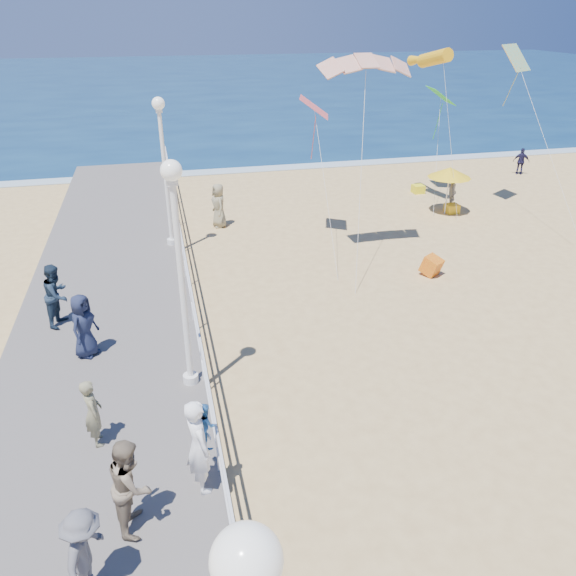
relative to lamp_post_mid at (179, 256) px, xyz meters
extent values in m
plane|color=tan|center=(5.35, 0.00, -3.66)|extent=(160.00, 160.00, 0.00)
cube|color=#0D2B4F|center=(5.35, 65.00, -3.65)|extent=(160.00, 90.00, 0.05)
cube|color=silver|center=(5.35, 20.50, -3.63)|extent=(160.00, 1.20, 0.04)
cube|color=slate|center=(-2.15, 0.00, -3.46)|extent=(5.00, 44.00, 0.40)
cube|color=white|center=(0.30, 0.00, -2.21)|extent=(0.05, 42.00, 0.06)
cube|color=white|center=(0.30, 0.00, -2.71)|extent=(0.05, 42.00, 0.04)
sphere|color=white|center=(0.00, -9.00, 1.84)|extent=(0.44, 0.44, 0.44)
cylinder|color=white|center=(0.00, 0.00, -3.16)|extent=(0.36, 0.36, 0.20)
cylinder|color=white|center=(0.00, 0.00, -0.81)|extent=(0.14, 0.14, 4.70)
sphere|color=white|center=(0.00, 0.00, 1.84)|extent=(0.44, 0.44, 0.44)
cylinder|color=white|center=(0.00, 9.00, -3.16)|extent=(0.36, 0.36, 0.20)
cylinder|color=white|center=(0.00, 9.00, -0.81)|extent=(0.14, 0.14, 4.70)
sphere|color=white|center=(0.00, 9.00, 1.84)|extent=(0.44, 0.44, 0.44)
imported|color=white|center=(-0.05, -3.33, -2.29)|extent=(0.63, 0.80, 1.94)
imported|color=#2E6AAE|center=(0.10, -3.18, -1.96)|extent=(0.44, 0.51, 0.90)
imported|color=#7D6C56|center=(-1.23, -3.91, -2.36)|extent=(0.77, 0.94, 1.81)
imported|color=#59595E|center=(-1.87, -5.06, -2.46)|extent=(0.84, 1.15, 1.60)
imported|color=#1A213A|center=(-2.47, 1.80, -2.41)|extent=(0.89, 0.99, 1.70)
imported|color=#7D7856|center=(-2.01, -1.65, -2.51)|extent=(0.48, 0.62, 1.51)
imported|color=#1B2B3D|center=(-3.31, 3.65, -2.36)|extent=(0.93, 1.05, 1.80)
imported|color=#5A5B60|center=(12.84, 11.29, -2.76)|extent=(1.19, 1.34, 1.81)
imported|color=#1C1938|center=(19.57, 16.11, -2.93)|extent=(0.92, 0.75, 1.46)
imported|color=gray|center=(2.10, 11.56, -2.73)|extent=(0.74, 1.00, 1.86)
cube|color=red|center=(8.68, 4.95, -3.36)|extent=(0.85, 0.89, 0.74)
cylinder|color=white|center=(12.26, 10.85, -2.76)|extent=(0.05, 0.05, 1.80)
cone|color=yellow|center=(12.26, 10.85, -1.75)|extent=(1.90, 1.90, 0.45)
cube|color=yellow|center=(12.64, 10.92, -3.46)|extent=(0.55, 0.55, 0.40)
cube|color=yellow|center=(12.48, 14.13, -3.46)|extent=(0.55, 0.55, 0.40)
cylinder|color=gold|center=(11.49, 11.91, 2.86)|extent=(1.07, 3.01, 1.15)
cube|color=#DC5154|center=(5.53, 9.20, 1.50)|extent=(1.36, 1.50, 0.73)
cube|color=#19C9D8|center=(14.73, 11.02, 2.88)|extent=(1.55, 1.39, 1.02)
cube|color=green|center=(13.03, 13.94, 1.05)|extent=(1.24, 1.43, 0.76)
camera|label=1|loc=(-0.27, -11.20, 4.71)|focal=35.00mm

